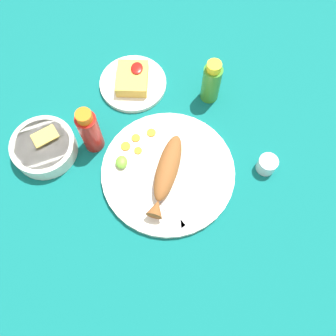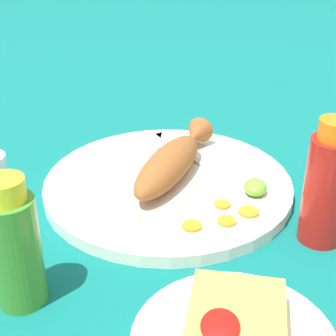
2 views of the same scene
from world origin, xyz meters
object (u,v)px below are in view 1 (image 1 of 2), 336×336
fried_fish (166,173)px  hot_sauce_bottle_red (90,131)px  main_plate (168,172)px  hot_sauce_bottle_green (211,82)px  guacamole_bowl (44,147)px  side_plate_fries (133,83)px  fork_near (182,201)px  fork_far (164,204)px  salt_cup (267,165)px

fried_fish → hot_sauce_bottle_red: (0.10, 0.21, 0.04)m
main_plate → hot_sauce_bottle_green: hot_sauce_bottle_green is taller
main_plate → guacamole_bowl: (0.06, 0.35, 0.02)m
fried_fish → side_plate_fries: size_ratio=1.19×
fork_near → side_plate_fries: (0.38, 0.16, -0.01)m
main_plate → guacamole_bowl: size_ratio=2.06×
hot_sauce_bottle_green → guacamole_bowl: (-0.20, 0.46, -0.04)m
hot_sauce_bottle_red → guacamole_bowl: size_ratio=0.93×
hot_sauce_bottle_green → fried_fish: bearing=156.3°
fork_far → guacamole_bowl: guacamole_bowl is taller
salt_cup → guacamole_bowl: bearing=87.1°
fork_near → salt_cup: salt_cup is taller
hot_sauce_bottle_green → fork_far: bearing=160.6°
hot_sauce_bottle_red → guacamole_bowl: (-0.03, 0.13, -0.05)m
fork_near → side_plate_fries: fork_near is taller
fried_fish → fork_far: size_ratio=1.63×
side_plate_fries → salt_cup: bearing=-124.3°
fork_near → hot_sauce_bottle_green: hot_sauce_bottle_green is taller
hot_sauce_bottle_red → hot_sauce_bottle_green: (0.17, -0.33, -0.01)m
salt_cup → fork_far: bearing=113.6°
main_plate → fried_fish: 0.04m
fork_near → side_plate_fries: size_ratio=0.91×
fork_near → fork_far: 0.05m
main_plate → hot_sauce_bottle_green: size_ratio=2.41×
fork_far → side_plate_fries: fork_far is taller
fork_far → guacamole_bowl: 0.37m
fork_near → hot_sauce_bottle_green: size_ratio=1.22×
hot_sauce_bottle_green → side_plate_fries: bearing=82.0°
salt_cup → hot_sauce_bottle_green: bearing=33.7°
fried_fish → hot_sauce_bottle_green: bearing=-10.5°
guacamole_bowl → fork_near: bearing=-110.2°
side_plate_fries → guacamole_bowl: 0.33m
fried_fish → fork_near: size_ratio=1.31×
fork_near → fork_far: (-0.01, 0.05, 0.00)m
guacamole_bowl → fork_far: bearing=-114.3°
hot_sauce_bottle_red → salt_cup: 0.49m
fried_fish → fork_far: bearing=-170.3°
hot_sauce_bottle_red → salt_cup: (-0.06, -0.48, -0.06)m
side_plate_fries → guacamole_bowl: size_ratio=1.14×
main_plate → fork_far: (-0.10, 0.01, 0.01)m
fried_fish → salt_cup: (0.04, -0.27, -0.02)m
fork_far → salt_cup: 0.30m
fork_near → guacamole_bowl: (0.14, 0.39, 0.01)m
fried_fish → side_plate_fries: (0.30, 0.11, -0.04)m
fried_fish → fork_far: 0.08m
guacamole_bowl → main_plate: bearing=-99.3°
fork_far → hot_sauce_bottle_green: 0.38m
fried_fish → salt_cup: size_ratio=4.59×
main_plate → hot_sauce_bottle_green: 0.29m
salt_cup → fork_near: bearing=115.7°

